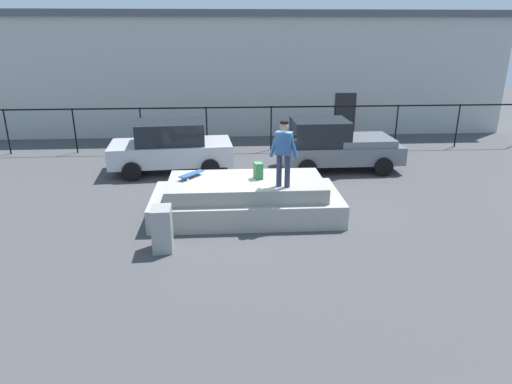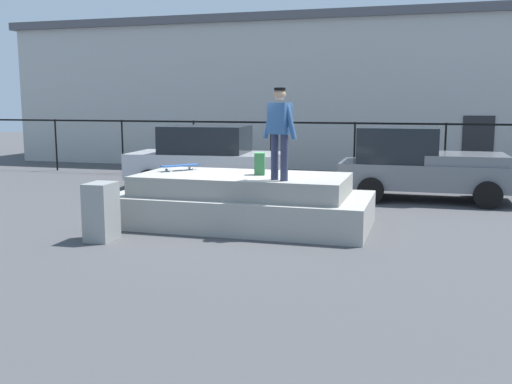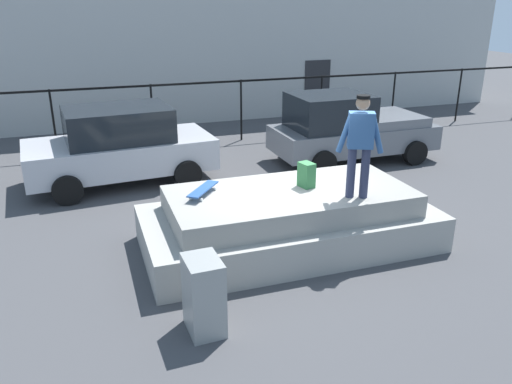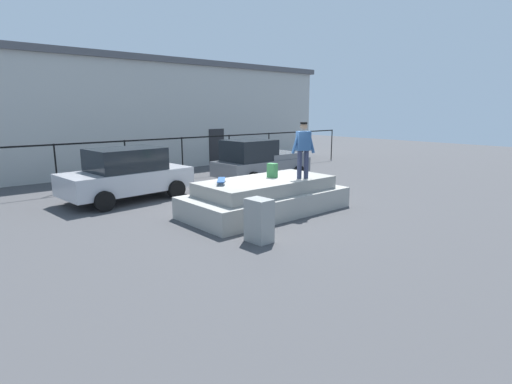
{
  "view_description": "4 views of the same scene",
  "coord_description": "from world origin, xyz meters",
  "px_view_note": "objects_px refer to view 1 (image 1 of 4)",
  "views": [
    {
      "loc": [
        -0.54,
        -12.06,
        4.79
      ],
      "look_at": [
        0.26,
        0.07,
        0.48
      ],
      "focal_mm": 32.14,
      "sensor_mm": 36.0,
      "label": 1
    },
    {
      "loc": [
        3.42,
        -11.36,
        2.43
      ],
      "look_at": [
        -0.11,
        0.77,
        0.48
      ],
      "focal_mm": 40.79,
      "sensor_mm": 36.0,
      "label": 2
    },
    {
      "loc": [
        -3.26,
        -7.99,
        4.08
      ],
      "look_at": [
        -0.39,
        0.34,
        0.76
      ],
      "focal_mm": 35.96,
      "sensor_mm": 36.0,
      "label": 3
    },
    {
      "loc": [
        -8.05,
        -9.22,
        3.06
      ],
      "look_at": [
        0.24,
        0.35,
        0.46
      ],
      "focal_mm": 28.25,
      "sensor_mm": 36.0,
      "label": 4
    }
  ],
  "objects_px": {
    "backpack": "(258,171)",
    "car_silver_sedan_near": "(171,146)",
    "skateboard": "(192,174)",
    "utility_box": "(162,229)",
    "skateboarder": "(284,150)",
    "car_grey_pickup_mid": "(335,145)"
  },
  "relations": [
    {
      "from": "skateboarder",
      "to": "car_grey_pickup_mid",
      "type": "xyz_separation_m",
      "value": [
        2.48,
        4.79,
        -1.08
      ]
    },
    {
      "from": "backpack",
      "to": "utility_box",
      "type": "distance_m",
      "value": 3.19
    },
    {
      "from": "skateboard",
      "to": "car_silver_sedan_near",
      "type": "height_order",
      "value": "car_silver_sedan_near"
    },
    {
      "from": "car_silver_sedan_near",
      "to": "car_grey_pickup_mid",
      "type": "bearing_deg",
      "value": -2.08
    },
    {
      "from": "backpack",
      "to": "car_grey_pickup_mid",
      "type": "xyz_separation_m",
      "value": [
        3.06,
        4.07,
        -0.34
      ]
    },
    {
      "from": "skateboarder",
      "to": "backpack",
      "type": "bearing_deg",
      "value": 128.77
    },
    {
      "from": "car_grey_pickup_mid",
      "to": "utility_box",
      "type": "distance_m",
      "value": 8.17
    },
    {
      "from": "backpack",
      "to": "car_grey_pickup_mid",
      "type": "distance_m",
      "value": 5.11
    },
    {
      "from": "car_grey_pickup_mid",
      "to": "utility_box",
      "type": "height_order",
      "value": "car_grey_pickup_mid"
    },
    {
      "from": "skateboard",
      "to": "utility_box",
      "type": "distance_m",
      "value": 2.38
    },
    {
      "from": "backpack",
      "to": "car_grey_pickup_mid",
      "type": "relative_size",
      "value": 0.1
    },
    {
      "from": "skateboarder",
      "to": "backpack",
      "type": "relative_size",
      "value": 3.85
    },
    {
      "from": "skateboarder",
      "to": "skateboard",
      "type": "distance_m",
      "value": 2.68
    },
    {
      "from": "car_silver_sedan_near",
      "to": "utility_box",
      "type": "relative_size",
      "value": 4.24
    },
    {
      "from": "skateboarder",
      "to": "utility_box",
      "type": "relative_size",
      "value": 1.63
    },
    {
      "from": "skateboarder",
      "to": "backpack",
      "type": "height_order",
      "value": "skateboarder"
    },
    {
      "from": "skateboard",
      "to": "car_grey_pickup_mid",
      "type": "height_order",
      "value": "car_grey_pickup_mid"
    },
    {
      "from": "utility_box",
      "to": "skateboarder",
      "type": "bearing_deg",
      "value": 22.08
    },
    {
      "from": "car_grey_pickup_mid",
      "to": "backpack",
      "type": "bearing_deg",
      "value": -126.95
    },
    {
      "from": "skateboarder",
      "to": "car_silver_sedan_near",
      "type": "xyz_separation_m",
      "value": [
        -3.38,
        5.01,
        -1.08
      ]
    },
    {
      "from": "utility_box",
      "to": "backpack",
      "type": "bearing_deg",
      "value": 38.82
    },
    {
      "from": "backpack",
      "to": "car_silver_sedan_near",
      "type": "height_order",
      "value": "car_silver_sedan_near"
    }
  ]
}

